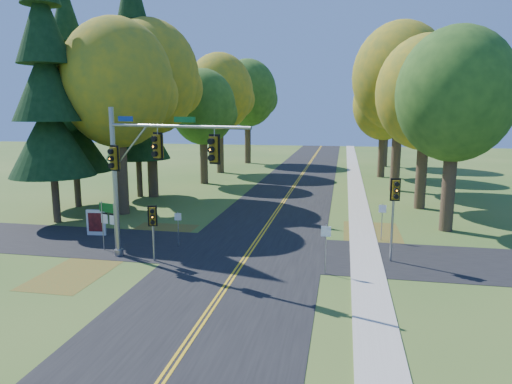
% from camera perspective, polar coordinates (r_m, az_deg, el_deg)
% --- Properties ---
extents(ground, '(160.00, 160.00, 0.00)m').
position_cam_1_polar(ground, '(23.45, -1.73, -8.82)').
color(ground, '#2E551E').
rests_on(ground, ground).
extents(road_main, '(8.00, 160.00, 0.02)m').
position_cam_1_polar(road_main, '(23.45, -1.73, -8.80)').
color(road_main, black).
rests_on(road_main, ground).
extents(road_cross, '(60.00, 6.00, 0.02)m').
position_cam_1_polar(road_cross, '(25.31, -0.74, -7.36)').
color(road_cross, black).
rests_on(road_cross, ground).
extents(centerline_left, '(0.10, 160.00, 0.01)m').
position_cam_1_polar(centerline_left, '(23.47, -1.98, -8.75)').
color(centerline_left, gold).
rests_on(centerline_left, road_main).
extents(centerline_right, '(0.10, 160.00, 0.01)m').
position_cam_1_polar(centerline_right, '(23.43, -1.49, -8.78)').
color(centerline_right, gold).
rests_on(centerline_right, road_main).
extents(sidewalk_east, '(1.60, 160.00, 0.06)m').
position_cam_1_polar(sidewalk_east, '(22.97, 13.75, -9.46)').
color(sidewalk_east, '#9E998E').
rests_on(sidewalk_east, ground).
extents(leaf_patch_w_near, '(4.00, 6.00, 0.00)m').
position_cam_1_polar(leaf_patch_w_near, '(29.07, -12.62, -5.30)').
color(leaf_patch_w_near, brown).
rests_on(leaf_patch_w_near, ground).
extents(leaf_patch_e, '(3.50, 8.00, 0.00)m').
position_cam_1_polar(leaf_patch_e, '(28.73, 14.40, -5.56)').
color(leaf_patch_e, brown).
rests_on(leaf_patch_e, ground).
extents(leaf_patch_w_far, '(3.00, 5.00, 0.00)m').
position_cam_1_polar(leaf_patch_w_far, '(23.64, -21.73, -9.39)').
color(leaf_patch_w_far, brown).
rests_on(leaf_patch_w_far, ground).
extents(tree_w_a, '(8.00, 8.00, 14.15)m').
position_cam_1_polar(tree_w_a, '(34.96, -16.79, 12.77)').
color(tree_w_a, '#38281C').
rests_on(tree_w_a, ground).
extents(tree_e_a, '(7.20, 7.20, 12.73)m').
position_cam_1_polar(tree_e_a, '(31.15, 23.75, 10.97)').
color(tree_e_a, '#38281C').
rests_on(tree_e_a, ground).
extents(tree_w_b, '(8.60, 8.60, 15.38)m').
position_cam_1_polar(tree_w_b, '(41.50, -13.08, 13.67)').
color(tree_w_b, '#38281C').
rests_on(tree_w_b, ground).
extents(tree_e_b, '(7.60, 7.60, 13.33)m').
position_cam_1_polar(tree_e_b, '(37.73, 20.61, 11.44)').
color(tree_e_b, '#38281C').
rests_on(tree_e_b, ground).
extents(tree_w_c, '(6.80, 6.80, 11.91)m').
position_cam_1_polar(tree_w_c, '(48.32, -6.56, 10.45)').
color(tree_w_c, '#38281C').
rests_on(tree_w_c, ground).
extents(tree_e_c, '(8.80, 8.80, 15.79)m').
position_cam_1_polar(tree_e_c, '(45.71, 17.67, 13.48)').
color(tree_e_c, '#38281C').
rests_on(tree_e_c, ground).
extents(tree_w_d, '(8.20, 8.20, 14.56)m').
position_cam_1_polar(tree_w_d, '(56.88, -4.50, 12.27)').
color(tree_w_d, '#38281C').
rests_on(tree_w_d, ground).
extents(tree_e_d, '(7.00, 7.00, 12.32)m').
position_cam_1_polar(tree_e_d, '(54.69, 15.77, 10.40)').
color(tree_e_d, '#38281C').
rests_on(tree_e_d, ground).
extents(tree_w_e, '(8.40, 8.40, 14.97)m').
position_cam_1_polar(tree_w_e, '(67.21, -0.97, 12.21)').
color(tree_w_e, '#38281C').
rests_on(tree_w_e, ground).
extents(tree_e_e, '(7.80, 7.80, 13.74)m').
position_cam_1_polar(tree_e_e, '(65.48, 16.12, 11.11)').
color(tree_e_e, '#38281C').
rests_on(tree_e_e, ground).
extents(pine_a, '(5.60, 5.60, 19.48)m').
position_cam_1_polar(pine_a, '(33.80, -24.66, 11.88)').
color(pine_a, '#38281C').
rests_on(pine_a, ground).
extents(pine_b, '(5.60, 5.60, 17.31)m').
position_cam_1_polar(pine_b, '(38.76, -22.06, 10.21)').
color(pine_b, '#38281C').
rests_on(pine_b, ground).
extents(pine_c, '(5.60, 5.60, 20.56)m').
position_cam_1_polar(pine_c, '(41.73, -14.85, 12.65)').
color(pine_c, '#38281C').
rests_on(pine_c, ground).
extents(traffic_mast, '(8.10, 3.26, 7.80)m').
position_cam_1_polar(traffic_mast, '(23.04, -13.94, 3.35)').
color(traffic_mast, gray).
rests_on(traffic_mast, ground).
extents(east_signal_pole, '(0.50, 0.58, 4.34)m').
position_cam_1_polar(east_signal_pole, '(23.66, 16.94, -0.85)').
color(east_signal_pole, gray).
rests_on(east_signal_pole, ground).
extents(ped_signal_pole, '(0.44, 0.53, 2.95)m').
position_cam_1_polar(ped_signal_pole, '(23.50, -12.79, -3.47)').
color(ped_signal_pole, gray).
rests_on(ped_signal_pole, ground).
extents(route_sign_cluster, '(1.23, 0.44, 2.75)m').
position_cam_1_polar(route_sign_cluster, '(26.04, -17.97, -2.97)').
color(route_sign_cluster, gray).
rests_on(route_sign_cluster, ground).
extents(info_kiosk, '(1.17, 0.27, 1.61)m').
position_cam_1_polar(info_kiosk, '(29.87, -19.37, -3.64)').
color(info_kiosk, silver).
rests_on(info_kiosk, ground).
extents(reg_sign_e_north, '(0.43, 0.08, 2.25)m').
position_cam_1_polar(reg_sign_e_north, '(27.89, 15.50, -2.83)').
color(reg_sign_e_north, gray).
rests_on(reg_sign_e_north, ground).
extents(reg_sign_e_south, '(0.46, 0.07, 2.41)m').
position_cam_1_polar(reg_sign_e_south, '(21.65, 8.72, -5.98)').
color(reg_sign_e_south, gray).
rests_on(reg_sign_e_south, ground).
extents(reg_sign_w, '(0.37, 0.13, 1.98)m').
position_cam_1_polar(reg_sign_w, '(26.22, -9.72, -3.83)').
color(reg_sign_w, gray).
rests_on(reg_sign_w, ground).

